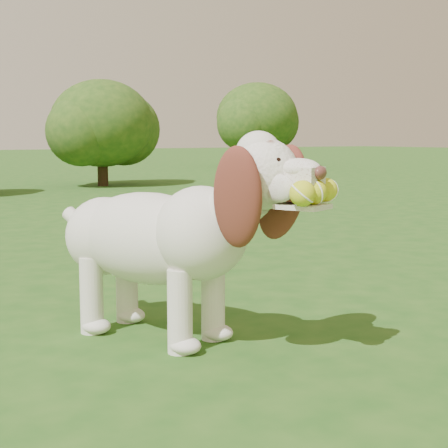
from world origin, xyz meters
TOP-DOWN VIEW (x-y plane):
  - dog at (0.59, -0.65)m, footprint 0.79×1.27m
  - shrub_h at (9.95, 12.37)m, footprint 2.20×2.20m
  - shrub_d at (3.69, 7.84)m, footprint 1.72×1.72m

SIDE VIEW (x-z plane):
  - dog at x=0.59m, z-range 0.03..0.88m
  - shrub_d at x=3.69m, z-range 0.16..1.94m
  - shrub_h at x=9.95m, z-range 0.20..2.48m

